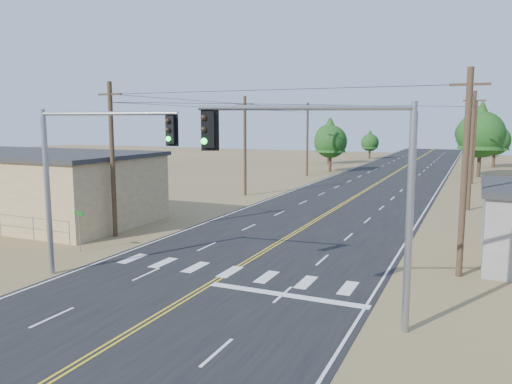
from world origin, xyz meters
The scene contains 18 objects.
ground centered at (0.00, 0.00, 0.00)m, with size 220.00×220.00×0.00m, color olive.
road centered at (0.00, 30.00, 0.01)m, with size 15.00×200.00×0.02m, color black.
building_left centered at (-21.00, 14.00, 2.50)m, with size 20.00×10.00×5.00m, color tan.
utility_pole_left_near centered at (-10.50, 12.00, 5.12)m, with size 1.80×0.30×10.00m.
utility_pole_left_mid centered at (-10.50, 32.00, 5.12)m, with size 1.80×0.30×10.00m.
utility_pole_left_far centered at (-10.50, 52.00, 5.12)m, with size 1.80×0.30×10.00m.
utility_pole_right_near centered at (10.50, 12.00, 5.12)m, with size 1.80×0.30×10.00m.
utility_pole_right_mid centered at (10.50, 32.00, 5.12)m, with size 1.80×0.30×10.00m.
utility_pole_right_far centered at (10.50, 52.00, 5.12)m, with size 1.80×0.30×10.00m.
signal_mast_left centered at (-5.93, 4.47, 5.50)m, with size 7.15×1.13×8.08m.
signal_mast_right centered at (6.99, 3.36, 5.58)m, with size 6.88×3.19×8.18m.
street_sign centered at (-9.72, 8.00, 1.60)m, with size 0.71×0.10×2.39m.
tree_left_near centered at (-9.21, 59.12, 4.99)m, with size 4.90×4.90×8.17m.
tree_left_mid centered at (-13.22, 72.29, 5.01)m, with size 4.91×4.91×8.19m.
tree_left_far centered at (-9.00, 87.50, 3.60)m, with size 3.54×3.54×5.89m.
tree_right_near centered at (11.19, 60.35, 6.38)m, with size 6.26×6.26×10.43m.
tree_right_mid centered at (13.38, 76.58, 4.92)m, with size 4.83×4.83×8.05m.
tree_right_far centered at (9.00, 99.16, 5.61)m, with size 5.50×5.50×9.16m.
Camera 1 is at (11.04, -13.53, 7.51)m, focal length 35.00 mm.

